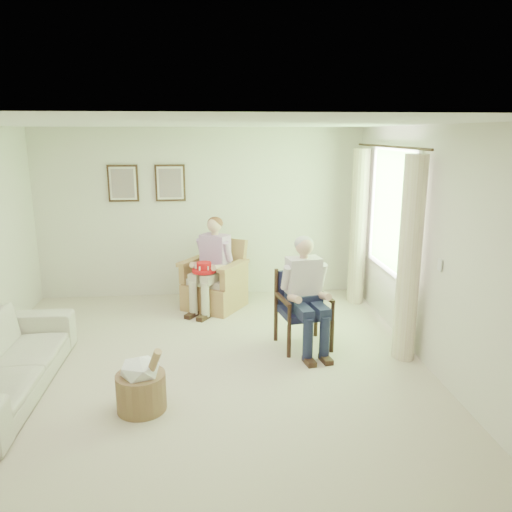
% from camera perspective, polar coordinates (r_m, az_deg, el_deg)
% --- Properties ---
extents(floor, '(5.50, 5.50, 0.00)m').
position_cam_1_polar(floor, '(5.55, -6.43, -13.16)').
color(floor, beige).
rests_on(floor, ground).
extents(back_wall, '(5.00, 0.04, 2.60)m').
position_cam_1_polar(back_wall, '(7.79, -6.30, 4.84)').
color(back_wall, silver).
rests_on(back_wall, ground).
extents(front_wall, '(5.00, 0.04, 2.60)m').
position_cam_1_polar(front_wall, '(2.51, -8.50, -15.19)').
color(front_wall, silver).
rests_on(front_wall, ground).
extents(right_wall, '(0.04, 5.50, 2.60)m').
position_cam_1_polar(right_wall, '(5.60, 19.68, 0.55)').
color(right_wall, silver).
rests_on(right_wall, ground).
extents(ceiling, '(5.00, 5.50, 0.02)m').
position_cam_1_polar(ceiling, '(4.94, -7.27, 14.79)').
color(ceiling, white).
rests_on(ceiling, back_wall).
extents(window, '(0.13, 2.50, 1.63)m').
position_cam_1_polar(window, '(6.62, 15.32, 5.34)').
color(window, '#2D6B23').
rests_on(window, right_wall).
extents(curtain_left, '(0.34, 0.34, 2.30)m').
position_cam_1_polar(curtain_left, '(5.76, 17.12, -0.43)').
color(curtain_left, beige).
rests_on(curtain_left, ground).
extents(curtain_right, '(0.34, 0.34, 2.30)m').
position_cam_1_polar(curtain_right, '(7.57, 11.61, 3.22)').
color(curtain_right, beige).
rests_on(curtain_right, ground).
extents(framed_print_left, '(0.45, 0.05, 0.55)m').
position_cam_1_polar(framed_print_left, '(7.80, -14.96, 8.03)').
color(framed_print_left, '#382114').
rests_on(framed_print_left, back_wall).
extents(framed_print_right, '(0.45, 0.05, 0.55)m').
position_cam_1_polar(framed_print_right, '(7.71, -9.78, 8.23)').
color(framed_print_right, '#382114').
rests_on(framed_print_right, back_wall).
extents(wicker_armchair, '(0.78, 0.77, 0.99)m').
position_cam_1_polar(wicker_armchair, '(7.39, -4.78, -3.47)').
color(wicker_armchair, tan).
rests_on(wicker_armchair, ground).
extents(wood_armchair, '(0.58, 0.55, 0.89)m').
position_cam_1_polar(wood_armchair, '(6.07, 5.33, -5.65)').
color(wood_armchair, black).
rests_on(wood_armchair, ground).
extents(person_wicker, '(0.40, 0.63, 1.33)m').
position_cam_1_polar(person_wicker, '(7.14, -4.84, -0.29)').
color(person_wicker, beige).
rests_on(person_wicker, ground).
extents(person_dark, '(0.40, 0.62, 1.33)m').
position_cam_1_polar(person_dark, '(5.84, 5.65, -3.56)').
color(person_dark, '#1B213D').
rests_on(person_dark, ground).
extents(red_hat, '(0.34, 0.34, 0.14)m').
position_cam_1_polar(red_hat, '(7.00, -5.96, -1.42)').
color(red_hat, red).
rests_on(red_hat, person_wicker).
extents(hatbox, '(0.58, 0.58, 0.67)m').
position_cam_1_polar(hatbox, '(4.87, -13.01, -14.03)').
color(hatbox, tan).
rests_on(hatbox, ground).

